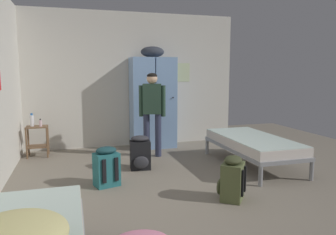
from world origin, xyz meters
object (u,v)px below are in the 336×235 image
bed_right (253,143)px  lotion_bottle (40,123)px  person_traveler (152,107)px  backpack_black (140,153)px  backpack_olive (232,179)px  backpack_teal (106,167)px  shelf_unit (37,138)px  water_bottle (32,120)px  locker_bank (153,101)px

bed_right → lotion_bottle: size_ratio=13.37×
person_traveler → backpack_black: person_traveler is taller
bed_right → backpack_olive: backpack_olive is taller
bed_right → lotion_bottle: (-3.43, 1.61, 0.25)m
backpack_black → backpack_olive: bearing=-62.2°
lotion_bottle → backpack_teal: 2.17m
shelf_unit → water_bottle: bearing=166.0°
lotion_bottle → backpack_teal: lotion_bottle is taller
lotion_bottle → backpack_olive: (2.41, -2.83, -0.37)m
backpack_olive → backpack_black: (-0.82, 1.56, 0.00)m
shelf_unit → person_traveler: 2.21m
shelf_unit → lotion_bottle: (0.07, -0.04, 0.29)m
locker_bank → water_bottle: size_ratio=8.57×
locker_bank → person_traveler: 0.77m
locker_bank → lotion_bottle: size_ratio=14.57×
shelf_unit → backpack_olive: bearing=-49.2°
shelf_unit → backpack_teal: (1.06, -1.93, -0.09)m
water_bottle → backpack_teal: water_bottle is taller
lotion_bottle → backpack_black: 2.07m
bed_right → backpack_black: (-1.84, 0.33, -0.12)m
shelf_unit → water_bottle: size_ratio=2.36×
shelf_unit → bed_right: (3.50, -1.65, 0.04)m
shelf_unit → lotion_bottle: size_ratio=4.01×
locker_bank → backpack_black: 1.74m
locker_bank → water_bottle: bearing=-176.5°
locker_bank → person_traveler: (-0.19, -0.75, -0.04)m
backpack_olive → backpack_black: size_ratio=1.00×
lotion_bottle → backpack_black: lotion_bottle is taller
person_traveler → backpack_teal: (-0.99, -1.35, -0.67)m
water_bottle → backpack_black: (1.74, -1.33, -0.42)m
lotion_bottle → locker_bank: bearing=5.3°
lotion_bottle → backpack_black: bearing=-38.7°
shelf_unit → backpack_olive: size_ratio=1.04×
bed_right → lotion_bottle: 3.80m
person_traveler → lotion_bottle: bearing=164.6°
backpack_black → locker_bank: bearing=68.6°
bed_right → person_traveler: person_traveler is taller
lotion_bottle → backpack_teal: bearing=-62.4°
person_traveler → backpack_teal: person_traveler is taller
locker_bank → lotion_bottle: (-2.17, -0.20, -0.34)m
backpack_black → lotion_bottle: bearing=141.3°
locker_bank → backpack_teal: 2.51m
locker_bank → person_traveler: locker_bank is taller
water_bottle → backpack_teal: (1.14, -1.95, -0.42)m
backpack_olive → lotion_bottle: bearing=130.4°
lotion_bottle → backpack_teal: (0.99, -1.89, -0.37)m
locker_bank → person_traveler: size_ratio=1.34×
bed_right → water_bottle: (-3.58, 1.67, 0.30)m
lotion_bottle → backpack_olive: size_ratio=0.26×
person_traveler → lotion_bottle: person_traveler is taller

